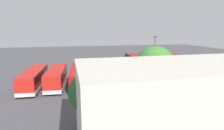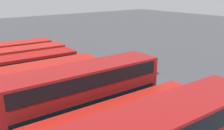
{
  "view_description": "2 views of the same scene",
  "coord_description": "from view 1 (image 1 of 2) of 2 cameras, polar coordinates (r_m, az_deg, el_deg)",
  "views": [
    {
      "loc": [
        6.93,
        39.68,
        9.15
      ],
      "look_at": [
        -1.94,
        2.64,
        1.88
      ],
      "focal_mm": 28.83,
      "sensor_mm": 36.0,
      "label": 1
    },
    {
      "loc": [
        -18.24,
        16.9,
        9.28
      ],
      "look_at": [
        1.65,
        1.53,
        1.38
      ],
      "focal_mm": 38.56,
      "sensor_mm": 36.0,
      "label": 2
    }
  ],
  "objects": [
    {
      "name": "bus_single_deck_fourth",
      "position": [
        32.24,
        2.33,
        -2.71
      ],
      "size": [
        3.21,
        10.83,
        2.95
      ],
      "color": "#A51919",
      "rests_on": "ground"
    },
    {
      "name": "bus_double_decker_third",
      "position": [
        33.39,
        8.65,
        -0.9
      ],
      "size": [
        2.97,
        11.17,
        4.55
      ],
      "color": "#A51919",
      "rests_on": "ground"
    },
    {
      "name": "bus_single_deck_fifth",
      "position": [
        31.2,
        -3.52,
        -3.18
      ],
      "size": [
        3.14,
        11.63,
        2.95
      ],
      "color": "red",
      "rests_on": "ground"
    },
    {
      "name": "bus_single_deck_sixth",
      "position": [
        30.82,
        -10.58,
        -3.52
      ],
      "size": [
        3.26,
        10.99,
        2.95
      ],
      "color": "#B71411",
      "rests_on": "ground"
    },
    {
      "name": "car_hatchback_silver",
      "position": [
        44.15,
        8.34,
        -0.34
      ],
      "size": [
        4.57,
        2.06,
        1.43
      ],
      "color": "#1E479E",
      "rests_on": "ground"
    },
    {
      "name": "ground_plane",
      "position": [
        41.3,
        -3.47,
        -2.01
      ],
      "size": [
        140.0,
        140.0,
        0.0
      ],
      "primitive_type": "plane",
      "color": "#47474C"
    },
    {
      "name": "bus_double_decker_near_end",
      "position": [
        36.65,
        18.78,
        -0.31
      ],
      "size": [
        3.12,
        10.48,
        4.55
      ],
      "color": "#A51919",
      "rests_on": "ground"
    },
    {
      "name": "bus_single_deck_second",
      "position": [
        35.35,
        13.66,
        -1.8
      ],
      "size": [
        3.04,
        11.32,
        2.95
      ],
      "color": "red",
      "rests_on": "ground"
    },
    {
      "name": "bus_single_deck_far_end",
      "position": [
        31.76,
        -23.52,
        -3.82
      ],
      "size": [
        3.28,
        10.69,
        2.95
      ],
      "color": "red",
      "rests_on": "ground"
    },
    {
      "name": "box_truck_blue",
      "position": [
        40.17,
        29.13,
        -1.26
      ],
      "size": [
        3.06,
        7.67,
        3.2
      ],
      "color": "#595960",
      "rests_on": "ground"
    },
    {
      "name": "waste_bin_yellow",
      "position": [
        43.5,
        -3.02,
        -0.71
      ],
      "size": [
        0.6,
        0.6,
        0.95
      ],
      "primitive_type": "cylinder",
      "color": "#333338",
      "rests_on": "ground"
    },
    {
      "name": "tree_rightmost",
      "position": [
        16.4,
        -7.37,
        -8.57
      ],
      "size": [
        3.69,
        3.69,
        5.59
      ],
      "color": "#4C3823",
      "rests_on": "ground"
    },
    {
      "name": "tree_leftmost",
      "position": [
        22.51,
        13.34,
        -0.23
      ],
      "size": [
        4.83,
        4.83,
        7.38
      ],
      "color": "#4C3823",
      "rests_on": "ground"
    },
    {
      "name": "bus_single_deck_seventh",
      "position": [
        31.49,
        -17.14,
        -3.52
      ],
      "size": [
        3.33,
        10.63,
        2.95
      ],
      "color": "red",
      "rests_on": "ground"
    },
    {
      "name": "lamp_post_tall",
      "position": [
        44.29,
        13.4,
        4.6
      ],
      "size": [
        0.7,
        0.3,
        7.81
      ],
      "color": "#38383D",
      "rests_on": "ground"
    },
    {
      "name": "depot_building_backdrop",
      "position": [
        17.02,
        27.9,
        -10.33
      ],
      "size": [
        20.94,
        8.14,
        6.75
      ],
      "primitive_type": "cube",
      "color": "beige",
      "rests_on": "ground"
    }
  ]
}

